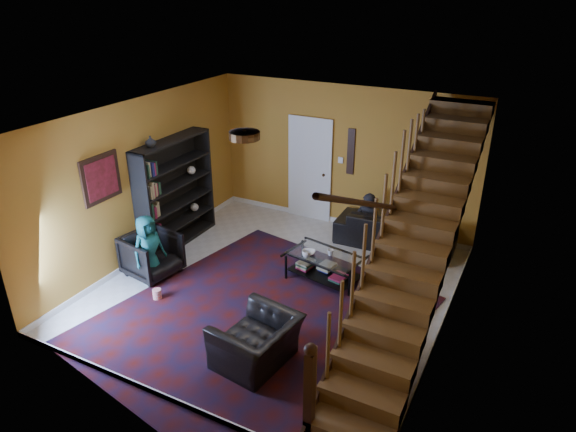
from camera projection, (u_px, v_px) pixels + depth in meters
name	position (u px, v px, depth m)	size (l,w,h in m)	color
floor	(277.00, 288.00, 8.28)	(5.50, 5.50, 0.00)	beige
room	(249.00, 235.00, 9.89)	(5.50, 5.50, 5.50)	#B07027
staircase	(416.00, 239.00, 6.81)	(0.95, 5.02, 3.18)	brown
bookshelf	(176.00, 194.00, 9.36)	(0.35, 1.80, 2.00)	black
door	(310.00, 171.00, 10.34)	(0.82, 0.05, 2.05)	silver
framed_picture	(101.00, 178.00, 7.89)	(0.04, 0.74, 0.74)	maroon
wall_hanging	(351.00, 152.00, 9.77)	(0.14, 0.03, 0.90)	black
ceiling_fixture	(244.00, 135.00, 6.49)	(0.40, 0.40, 0.10)	#3F2814
rug	(258.00, 320.00, 7.50)	(3.90, 4.45, 0.02)	#3E0D0B
sofa	(395.00, 230.00, 9.48)	(2.16, 0.84, 0.63)	black
armchair_left	(152.00, 255.00, 8.53)	(0.79, 0.81, 0.74)	black
armchair_right	(257.00, 342.00, 6.54)	(1.01, 0.88, 0.66)	black
person_adult_a	(367.00, 227.00, 9.78)	(0.51, 0.33, 1.39)	black
person_adult_b	(408.00, 237.00, 9.46)	(0.65, 0.50, 1.33)	black
person_child	(148.00, 249.00, 8.26)	(0.57, 0.37, 1.17)	#19605C
coffee_table	(325.00, 265.00, 8.44)	(1.28, 0.90, 0.45)	black
cup_a	(306.00, 254.00, 8.28)	(0.13, 0.13, 0.11)	#999999
cup_b	(330.00, 253.00, 8.34)	(0.10, 0.10, 0.10)	#999999
bowl	(309.00, 252.00, 8.39)	(0.22, 0.22, 0.05)	#999999
vase	(151.00, 142.00, 8.48)	(0.18, 0.18, 0.19)	#999999
popcorn_bucket	(157.00, 294.00, 7.96)	(0.14, 0.14, 0.16)	red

